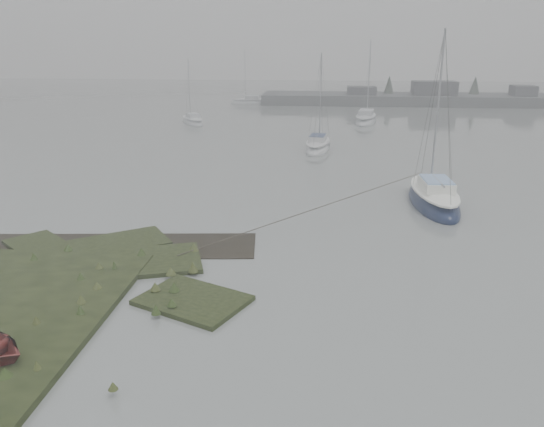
{
  "coord_description": "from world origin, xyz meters",
  "views": [
    {
      "loc": [
        4.77,
        -16.48,
        8.5
      ],
      "look_at": [
        2.78,
        4.07,
        1.8
      ],
      "focal_mm": 35.0,
      "sensor_mm": 36.0,
      "label": 1
    }
  ],
  "objects": [
    {
      "name": "far_shoreline",
      "position": [
        26.84,
        61.9,
        0.85
      ],
      "size": [
        60.0,
        8.0,
        4.15
      ],
      "color": "#4C4F51",
      "rests_on": "ground"
    },
    {
      "name": "sailboat_far_a",
      "position": [
        -9.44,
        40.32,
        0.23
      ],
      "size": [
        4.11,
        5.38,
        7.37
      ],
      "rotation": [
        0.0,
        0.0,
        0.53
      ],
      "color": "#ADB2B7",
      "rests_on": "ground"
    },
    {
      "name": "sailboat_far_b",
      "position": [
        9.39,
        42.86,
        0.29
      ],
      "size": [
        3.41,
        7.0,
        9.46
      ],
      "rotation": [
        0.0,
        0.0,
        -0.19
      ],
      "color": "silver",
      "rests_on": "ground"
    },
    {
      "name": "sailboat_main",
      "position": [
        10.88,
        11.98,
        0.31
      ],
      "size": [
        2.62,
        7.12,
        9.91
      ],
      "rotation": [
        0.0,
        0.0,
        0.04
      ],
      "color": "#0F1937",
      "rests_on": "ground"
    },
    {
      "name": "sailboat_white",
      "position": [
        4.37,
        26.94,
        0.26
      ],
      "size": [
        2.61,
        6.06,
        8.29
      ],
      "rotation": [
        0.0,
        0.0,
        -0.12
      ],
      "color": "silver",
      "rests_on": "ground"
    },
    {
      "name": "ground",
      "position": [
        0.0,
        30.0,
        0.0
      ],
      "size": [
        160.0,
        160.0,
        0.0
      ],
      "primitive_type": "plane",
      "color": "slate",
      "rests_on": "ground"
    },
    {
      "name": "sailboat_far_c",
      "position": [
        -5.71,
        59.84,
        0.25
      ],
      "size": [
        5.71,
        2.13,
        7.93
      ],
      "rotation": [
        0.0,
        0.0,
        1.62
      ],
      "color": "silver",
      "rests_on": "ground"
    }
  ]
}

